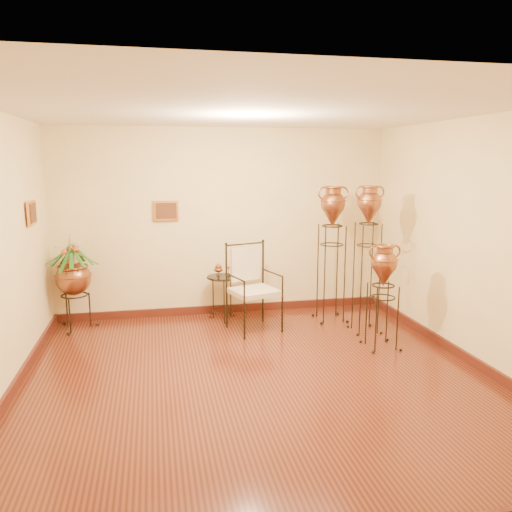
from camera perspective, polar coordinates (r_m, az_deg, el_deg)
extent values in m
plane|color=maroon|center=(5.52, 0.19, -13.89)|extent=(5.00, 5.00, 0.00)
cube|color=#491911|center=(7.80, -3.57, -6.02)|extent=(5.00, 0.04, 0.12)
cube|color=#491911|center=(5.59, -26.39, -14.07)|extent=(0.04, 5.00, 0.12)
cube|color=#491911|center=(6.44, 22.72, -10.50)|extent=(0.04, 5.00, 0.12)
cube|color=#DA8840|center=(7.41, -10.23, 5.11)|extent=(0.36, 0.03, 0.29)
cube|color=#DA8840|center=(6.55, -24.26, 4.51)|extent=(0.03, 0.36, 0.29)
cube|color=beige|center=(6.86, -0.21, -4.11)|extent=(0.71, 0.68, 0.07)
cube|color=beige|center=(6.78, -0.22, -1.32)|extent=(0.44, 0.16, 0.47)
cylinder|color=black|center=(7.32, -3.86, -2.38)|extent=(0.45, 0.45, 0.01)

